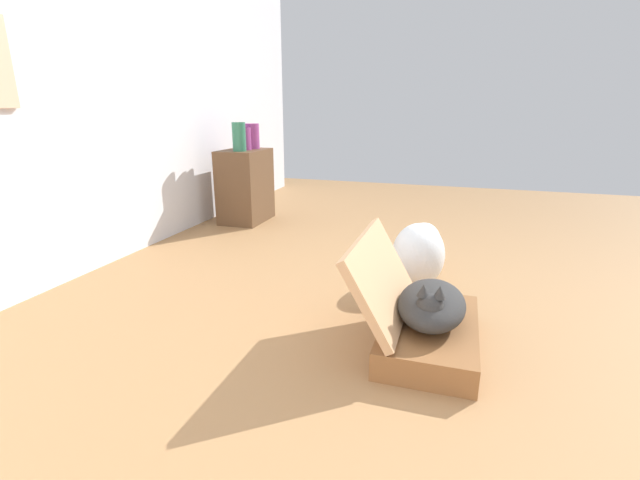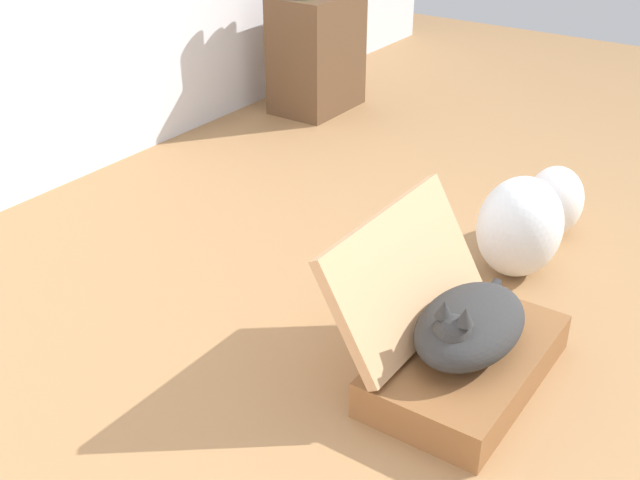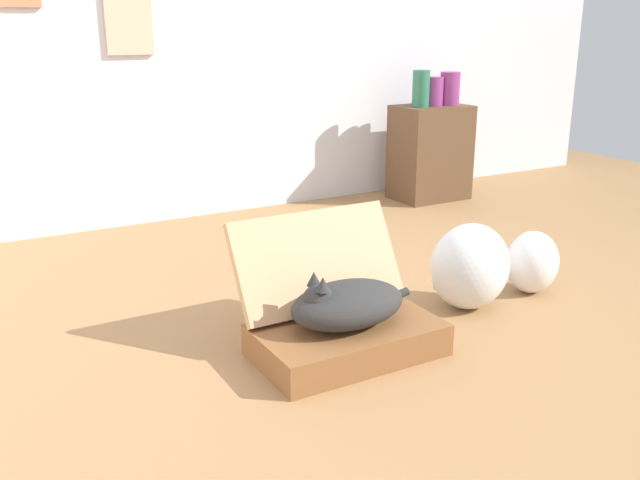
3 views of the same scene
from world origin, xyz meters
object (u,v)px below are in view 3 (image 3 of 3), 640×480
at_px(vase_round, 434,91).
at_px(suitcase_base, 347,340).
at_px(plastic_bag_clear, 532,262).
at_px(vase_tall, 421,89).
at_px(plastic_bag_white, 470,266).
at_px(side_table, 430,153).
at_px(cat, 346,304).
at_px(vase_short, 450,88).

bearing_deg(vase_round, suitcase_base, -135.08).
bearing_deg(plastic_bag_clear, suitcase_base, -173.32).
bearing_deg(vase_tall, plastic_bag_clear, -109.96).
height_order(plastic_bag_clear, vase_round, vase_round).
height_order(plastic_bag_white, plastic_bag_clear, plastic_bag_white).
height_order(side_table, vase_tall, vase_tall).
distance_m(cat, vase_tall, 2.45).
bearing_deg(vase_round, vase_short, -8.05).
bearing_deg(side_table, suitcase_base, -134.97).
xyz_separation_m(vase_tall, vase_round, (0.12, 0.02, -0.02)).
xyz_separation_m(side_table, vase_round, (0.00, -0.01, 0.41)).
xyz_separation_m(suitcase_base, cat, (-0.01, 0.00, 0.14)).
distance_m(vase_short, vase_round, 0.12).
distance_m(plastic_bag_clear, vase_short, 1.91).
relative_size(vase_tall, vase_short, 1.09).
height_order(suitcase_base, vase_round, vase_round).
xyz_separation_m(plastic_bag_clear, side_table, (0.71, 1.63, 0.18)).
bearing_deg(vase_tall, suitcase_base, -133.34).
xyz_separation_m(vase_tall, vase_short, (0.24, 0.00, -0.01)).
xyz_separation_m(cat, vase_round, (1.76, 1.75, 0.53)).
xyz_separation_m(cat, plastic_bag_clear, (1.06, 0.12, -0.06)).
relative_size(cat, side_table, 0.82).
bearing_deg(vase_round, vase_tall, -170.99).
bearing_deg(suitcase_base, plastic_bag_white, 10.30).
bearing_deg(side_table, vase_short, -11.16).
height_order(cat, vase_round, vase_round).
bearing_deg(cat, side_table, 44.89).
xyz_separation_m(cat, plastic_bag_white, (0.69, 0.12, -0.02)).
relative_size(plastic_bag_white, vase_short, 1.70).
bearing_deg(vase_tall, plastic_bag_white, -120.56).
bearing_deg(side_table, vase_tall, -167.90).
relative_size(side_table, vase_round, 3.35).
bearing_deg(cat, vase_short, 42.58).
bearing_deg(plastic_bag_clear, cat, -173.39).
bearing_deg(vase_short, side_table, 168.84).
bearing_deg(cat, plastic_bag_white, 10.15).
distance_m(cat, plastic_bag_clear, 1.07).
relative_size(side_table, vase_short, 2.93).
bearing_deg(suitcase_base, vase_round, 44.92).
xyz_separation_m(side_table, vase_short, (0.12, -0.02, 0.43)).
xyz_separation_m(suitcase_base, vase_round, (1.75, 1.75, 0.67)).
height_order(suitcase_base, plastic_bag_white, plastic_bag_white).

